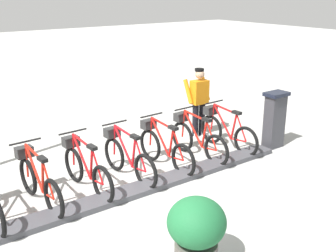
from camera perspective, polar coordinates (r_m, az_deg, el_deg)
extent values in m
plane|color=#B1B1AB|center=(7.45, -4.56, -9.17)|extent=(60.00, 60.00, 0.00)
cube|color=#47474C|center=(7.43, -4.57, -8.83)|extent=(0.44, 6.78, 0.10)
cube|color=#38383D|center=(9.58, 14.41, 0.57)|extent=(0.28, 0.44, 1.20)
cube|color=#194C8C|center=(9.57, 13.89, 2.79)|extent=(0.03, 0.30, 0.40)
cube|color=black|center=(9.40, 14.72, 4.28)|extent=(0.36, 0.52, 0.08)
torus|color=black|center=(8.99, 10.69, -2.13)|extent=(0.67, 0.10, 0.67)
torus|color=black|center=(9.65, 5.97, -0.44)|extent=(0.67, 0.10, 0.67)
cylinder|color=red|center=(9.34, 7.50, 0.65)|extent=(0.60, 0.07, 0.70)
cylinder|color=red|center=(9.13, 9.04, -0.07)|extent=(0.17, 0.05, 0.61)
cylinder|color=red|center=(9.21, 7.85, 2.34)|extent=(0.69, 0.08, 0.11)
cylinder|color=red|center=(9.13, 9.67, -1.93)|extent=(0.43, 0.05, 0.09)
cylinder|color=red|center=(8.99, 10.05, -0.24)|extent=(0.33, 0.05, 0.56)
cylinder|color=red|center=(9.54, 6.15, 1.26)|extent=(0.10, 0.04, 0.62)
cube|color=black|center=(9.00, 9.43, 1.83)|extent=(0.22, 0.11, 0.06)
cylinder|color=black|center=(9.42, 6.36, 3.29)|extent=(0.06, 0.54, 0.03)
cube|color=#2D2D2D|center=(9.55, 5.84, 2.16)|extent=(0.21, 0.29, 0.18)
torus|color=black|center=(8.42, 6.68, -3.36)|extent=(0.67, 0.10, 0.67)
torus|color=black|center=(9.13, 1.98, -1.48)|extent=(0.67, 0.10, 0.67)
cylinder|color=red|center=(8.80, 3.47, -0.35)|extent=(0.60, 0.07, 0.70)
cylinder|color=red|center=(8.57, 5.01, -1.15)|extent=(0.17, 0.05, 0.61)
cylinder|color=red|center=(8.66, 3.77, 1.42)|extent=(0.69, 0.08, 0.11)
cylinder|color=red|center=(8.57, 5.66, -3.13)|extent=(0.43, 0.05, 0.09)
cylinder|color=red|center=(8.42, 6.01, -1.35)|extent=(0.33, 0.05, 0.56)
cylinder|color=red|center=(9.01, 2.13, 0.31)|extent=(0.10, 0.04, 0.62)
cube|color=black|center=(8.43, 5.35, 0.86)|extent=(0.22, 0.11, 0.06)
cylinder|color=black|center=(8.88, 2.29, 2.45)|extent=(0.06, 0.54, 0.03)
cube|color=#2D2D2D|center=(9.02, 1.81, 1.26)|extent=(0.21, 0.29, 0.18)
torus|color=black|center=(7.90, 2.12, -4.75)|extent=(0.67, 0.10, 0.67)
torus|color=black|center=(8.66, -2.46, -2.62)|extent=(0.67, 0.10, 0.67)
cylinder|color=red|center=(8.30, -1.07, -1.48)|extent=(0.60, 0.07, 0.70)
cylinder|color=red|center=(8.07, 0.43, -2.36)|extent=(0.17, 0.05, 0.61)
cylinder|color=red|center=(8.16, -0.83, 0.38)|extent=(0.69, 0.08, 0.11)
cylinder|color=red|center=(8.06, 1.12, -4.47)|extent=(0.43, 0.05, 0.09)
cylinder|color=red|center=(7.90, 1.41, -2.60)|extent=(0.33, 0.05, 0.56)
cylinder|color=red|center=(8.53, -2.37, -0.75)|extent=(0.10, 0.04, 0.62)
cube|color=black|center=(7.91, 0.71, -0.25)|extent=(0.22, 0.11, 0.06)
cylinder|color=black|center=(8.39, -2.28, 1.50)|extent=(0.06, 0.54, 0.03)
cube|color=#2D2D2D|center=(8.55, -2.70, 0.25)|extent=(0.21, 0.29, 0.18)
torus|color=black|center=(7.44, -3.08, -6.29)|extent=(0.67, 0.10, 0.67)
torus|color=black|center=(8.25, -7.40, -3.87)|extent=(0.67, 0.10, 0.67)
cylinder|color=red|center=(7.87, -6.16, -2.74)|extent=(0.60, 0.07, 0.70)
cylinder|color=red|center=(7.62, -4.73, -3.71)|extent=(0.17, 0.05, 0.61)
cylinder|color=red|center=(7.72, -5.99, -0.79)|extent=(0.69, 0.08, 0.11)
cylinder|color=red|center=(7.61, -4.02, -5.95)|extent=(0.43, 0.05, 0.09)
cylinder|color=red|center=(7.45, -3.81, -4.00)|extent=(0.33, 0.05, 0.56)
cylinder|color=red|center=(8.11, -7.37, -1.93)|extent=(0.10, 0.04, 0.62)
cube|color=black|center=(7.45, -4.54, -1.50)|extent=(0.22, 0.11, 0.06)
cylinder|color=black|center=(7.97, -7.36, 0.42)|extent=(0.06, 0.54, 0.03)
cube|color=#2D2D2D|center=(8.13, -7.71, -0.87)|extent=(0.21, 0.29, 0.18)
torus|color=black|center=(7.06, -8.93, -7.95)|extent=(0.67, 0.10, 0.67)
torus|color=black|center=(7.91, -12.82, -5.21)|extent=(0.67, 0.10, 0.67)
cylinder|color=red|center=(7.52, -11.78, -4.09)|extent=(0.60, 0.07, 0.70)
cylinder|color=red|center=(7.25, -10.50, -5.18)|extent=(0.17, 0.05, 0.61)
cylinder|color=red|center=(7.36, -11.72, -2.08)|extent=(0.69, 0.08, 0.11)
cylinder|color=red|center=(7.24, -9.78, -7.54)|extent=(0.43, 0.05, 0.09)
cylinder|color=red|center=(7.06, -9.67, -5.53)|extent=(0.33, 0.05, 0.56)
cylinder|color=red|center=(7.77, -12.88, -3.20)|extent=(0.10, 0.04, 0.62)
cube|color=black|center=(7.07, -10.41, -2.88)|extent=(0.22, 0.11, 0.06)
cylinder|color=black|center=(7.62, -12.96, -0.77)|extent=(0.06, 0.54, 0.03)
cube|color=#2D2D2D|center=(7.79, -13.21, -2.09)|extent=(0.21, 0.29, 0.18)
torus|color=black|center=(6.76, -15.42, -9.68)|extent=(0.67, 0.10, 0.67)
torus|color=black|center=(7.65, -18.68, -6.59)|extent=(0.67, 0.10, 0.67)
cylinder|color=red|center=(7.24, -17.93, -5.53)|extent=(0.60, 0.07, 0.70)
cylinder|color=red|center=(6.96, -16.84, -6.72)|extent=(0.17, 0.05, 0.61)
cylinder|color=red|center=(7.08, -17.98, -3.46)|extent=(0.69, 0.08, 0.11)
cylinder|color=red|center=(6.95, -16.13, -9.20)|extent=(0.43, 0.05, 0.09)
cylinder|color=red|center=(6.77, -16.15, -7.14)|extent=(0.33, 0.05, 0.56)
cylinder|color=red|center=(7.50, -18.84, -4.54)|extent=(0.10, 0.04, 0.62)
cube|color=black|center=(6.78, -16.90, -4.37)|extent=(0.22, 0.11, 0.06)
cylinder|color=black|center=(7.35, -19.04, -2.05)|extent=(0.06, 0.54, 0.03)
cube|color=#2D2D2D|center=(7.52, -19.17, -3.38)|extent=(0.21, 0.29, 0.18)
cube|color=white|center=(10.17, 3.50, -1.08)|extent=(0.26, 0.12, 0.10)
cube|color=white|center=(10.21, 4.89, -1.03)|extent=(0.26, 0.12, 0.10)
cylinder|color=black|center=(10.01, 3.80, 0.88)|extent=(0.15, 0.15, 0.82)
cylinder|color=black|center=(10.13, 4.69, 1.08)|extent=(0.15, 0.15, 0.82)
cube|color=orange|center=(9.89, 4.34, 4.68)|extent=(0.27, 0.41, 0.56)
cylinder|color=orange|center=(9.80, 2.78, 4.76)|extent=(0.34, 0.11, 0.57)
cylinder|color=orange|center=(10.12, 5.14, 5.14)|extent=(0.34, 0.11, 0.57)
sphere|color=tan|center=(9.80, 4.40, 7.13)|extent=(0.22, 0.22, 0.22)
cylinder|color=black|center=(9.79, 4.34, 7.72)|extent=(0.22, 0.22, 0.06)
ellipsoid|color=#216E3B|center=(5.36, 3.96, -13.07)|extent=(0.76, 0.76, 0.64)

